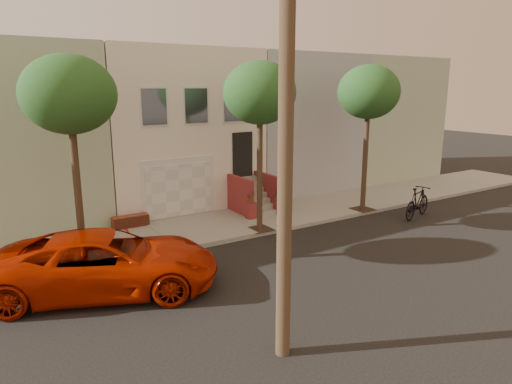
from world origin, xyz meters
TOP-DOWN VIEW (x-y plane):
  - ground at (0.00, 0.00)m, footprint 90.00×90.00m
  - sidewalk at (0.00, 5.35)m, footprint 40.00×3.70m
  - house_row at (0.00, 11.19)m, footprint 33.10×11.70m
  - tree_left at (-5.50, 3.90)m, footprint 2.70×2.57m
  - tree_mid at (1.00, 3.90)m, footprint 2.70×2.57m
  - tree_right at (6.50, 3.90)m, footprint 2.70×2.57m
  - pickup_truck at (-5.32, 1.83)m, footprint 6.66×4.87m
  - motorcycle at (7.84, 2.02)m, footprint 2.37×1.25m

SIDE VIEW (x-z plane):
  - ground at x=0.00m, z-range 0.00..0.00m
  - sidewalk at x=0.00m, z-range 0.00..0.15m
  - motorcycle at x=7.84m, z-range 0.00..1.37m
  - pickup_truck at x=-5.32m, z-range 0.00..1.68m
  - house_row at x=0.00m, z-range 0.14..7.14m
  - tree_left at x=-5.50m, z-range 2.11..8.41m
  - tree_mid at x=1.00m, z-range 2.11..8.41m
  - tree_right at x=6.50m, z-range 2.11..8.41m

